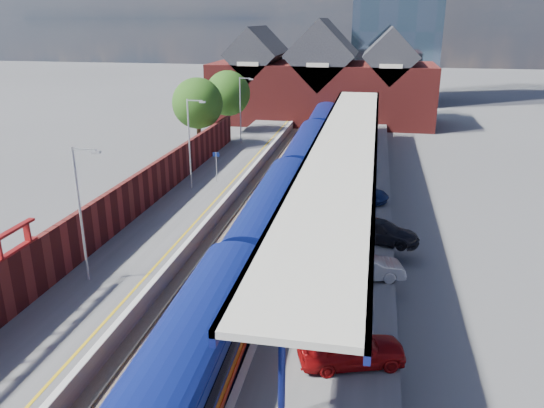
{
  "coord_description": "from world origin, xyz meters",
  "views": [
    {
      "loc": [
        7.44,
        -16.19,
        13.71
      ],
      "look_at": [
        1.39,
        14.9,
        2.6
      ],
      "focal_mm": 35.0,
      "sensor_mm": 36.0,
      "label": 1
    }
  ],
  "objects_px": {
    "train": "(293,176)",
    "parked_car_dark": "(381,231)",
    "platform_sign": "(216,162)",
    "parked_car_red": "(352,348)",
    "lamp_post_b": "(82,207)",
    "lamp_post_d": "(242,106)",
    "lamp_post_c": "(191,138)",
    "parked_car_silver": "(365,267)",
    "parked_car_blue": "(360,192)"
  },
  "relations": [
    {
      "from": "train",
      "to": "parked_car_silver",
      "type": "height_order",
      "value": "train"
    },
    {
      "from": "train",
      "to": "parked_car_dark",
      "type": "relative_size",
      "value": 14.41
    },
    {
      "from": "lamp_post_b",
      "to": "train",
      "type": "bearing_deg",
      "value": 65.32
    },
    {
      "from": "parked_car_silver",
      "to": "parked_car_red",
      "type": "bearing_deg",
      "value": 163.96
    },
    {
      "from": "platform_sign",
      "to": "parked_car_red",
      "type": "distance_m",
      "value": 25.58
    },
    {
      "from": "lamp_post_c",
      "to": "lamp_post_d",
      "type": "bearing_deg",
      "value": 90.0
    },
    {
      "from": "lamp_post_b",
      "to": "parked_car_silver",
      "type": "relative_size",
      "value": 1.73
    },
    {
      "from": "lamp_post_d",
      "to": "train",
      "type": "bearing_deg",
      "value": -62.2
    },
    {
      "from": "parked_car_dark",
      "to": "lamp_post_c",
      "type": "bearing_deg",
      "value": 76.88
    },
    {
      "from": "train",
      "to": "parked_car_dark",
      "type": "xyz_separation_m",
      "value": [
        6.75,
        -9.19,
        -0.46
      ]
    },
    {
      "from": "platform_sign",
      "to": "parked_car_red",
      "type": "height_order",
      "value": "platform_sign"
    },
    {
      "from": "train",
      "to": "parked_car_blue",
      "type": "distance_m",
      "value": 5.48
    },
    {
      "from": "parked_car_silver",
      "to": "lamp_post_b",
      "type": "bearing_deg",
      "value": 87.84
    },
    {
      "from": "train",
      "to": "parked_car_dark",
      "type": "bearing_deg",
      "value": -53.73
    },
    {
      "from": "parked_car_silver",
      "to": "parked_car_blue",
      "type": "height_order",
      "value": "parked_car_silver"
    },
    {
      "from": "parked_car_silver",
      "to": "parked_car_dark",
      "type": "height_order",
      "value": "parked_car_silver"
    },
    {
      "from": "lamp_post_c",
      "to": "platform_sign",
      "type": "distance_m",
      "value": 3.34
    },
    {
      "from": "lamp_post_d",
      "to": "parked_car_silver",
      "type": "bearing_deg",
      "value": -64.7
    },
    {
      "from": "train",
      "to": "lamp_post_d",
      "type": "distance_m",
      "value": 17.09
    },
    {
      "from": "parked_car_red",
      "to": "lamp_post_b",
      "type": "bearing_deg",
      "value": 53.56
    },
    {
      "from": "platform_sign",
      "to": "parked_car_blue",
      "type": "bearing_deg",
      "value": -12.32
    },
    {
      "from": "parked_car_red",
      "to": "parked_car_silver",
      "type": "height_order",
      "value": "parked_car_red"
    },
    {
      "from": "lamp_post_b",
      "to": "parked_car_silver",
      "type": "bearing_deg",
      "value": 11.71
    },
    {
      "from": "platform_sign",
      "to": "parked_car_silver",
      "type": "bearing_deg",
      "value": -50.65
    },
    {
      "from": "lamp_post_b",
      "to": "parked_car_red",
      "type": "xyz_separation_m",
      "value": [
        13.5,
        -4.5,
        -3.29
      ]
    },
    {
      "from": "platform_sign",
      "to": "lamp_post_b",
      "type": "bearing_deg",
      "value": -94.33
    },
    {
      "from": "train",
      "to": "parked_car_red",
      "type": "distance_m",
      "value": 22.33
    },
    {
      "from": "lamp_post_c",
      "to": "lamp_post_d",
      "type": "xyz_separation_m",
      "value": [
        0.0,
        16.0,
        0.0
      ]
    },
    {
      "from": "train",
      "to": "lamp_post_b",
      "type": "height_order",
      "value": "lamp_post_b"
    },
    {
      "from": "platform_sign",
      "to": "parked_car_dark",
      "type": "height_order",
      "value": "platform_sign"
    },
    {
      "from": "parked_car_dark",
      "to": "platform_sign",
      "type": "bearing_deg",
      "value": 68.56
    },
    {
      "from": "lamp_post_c",
      "to": "lamp_post_b",
      "type": "bearing_deg",
      "value": -90.0
    },
    {
      "from": "parked_car_red",
      "to": "parked_car_dark",
      "type": "relative_size",
      "value": 0.9
    },
    {
      "from": "parked_car_silver",
      "to": "parked_car_blue",
      "type": "distance_m",
      "value": 12.61
    },
    {
      "from": "lamp_post_d",
      "to": "platform_sign",
      "type": "height_order",
      "value": "lamp_post_d"
    },
    {
      "from": "train",
      "to": "parked_car_red",
      "type": "height_order",
      "value": "train"
    },
    {
      "from": "parked_car_silver",
      "to": "parked_car_dark",
      "type": "bearing_deg",
      "value": -23.12
    },
    {
      "from": "platform_sign",
      "to": "parked_car_blue",
      "type": "relative_size",
      "value": 0.57
    },
    {
      "from": "lamp_post_c",
      "to": "parked_car_dark",
      "type": "bearing_deg",
      "value": -29.0
    },
    {
      "from": "train",
      "to": "platform_sign",
      "type": "height_order",
      "value": "platform_sign"
    },
    {
      "from": "lamp_post_d",
      "to": "parked_car_red",
      "type": "xyz_separation_m",
      "value": [
        13.5,
        -36.5,
        -3.29
      ]
    },
    {
      "from": "lamp_post_d",
      "to": "parked_car_blue",
      "type": "bearing_deg",
      "value": -51.73
    },
    {
      "from": "platform_sign",
      "to": "parked_car_silver",
      "type": "height_order",
      "value": "platform_sign"
    },
    {
      "from": "platform_sign",
      "to": "parked_car_dark",
      "type": "relative_size",
      "value": 0.55
    },
    {
      "from": "lamp_post_b",
      "to": "parked_car_dark",
      "type": "xyz_separation_m",
      "value": [
        14.6,
        7.91,
        -3.33
      ]
    },
    {
      "from": "lamp_post_c",
      "to": "parked_car_silver",
      "type": "distance_m",
      "value": 19.33
    },
    {
      "from": "lamp_post_b",
      "to": "lamp_post_d",
      "type": "distance_m",
      "value": 32.0
    },
    {
      "from": "train",
      "to": "lamp_post_d",
      "type": "xyz_separation_m",
      "value": [
        -7.86,
        14.9,
        2.87
      ]
    },
    {
      "from": "lamp_post_d",
      "to": "parked_car_dark",
      "type": "distance_m",
      "value": 28.37
    },
    {
      "from": "train",
      "to": "lamp_post_c",
      "type": "height_order",
      "value": "lamp_post_c"
    }
  ]
}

